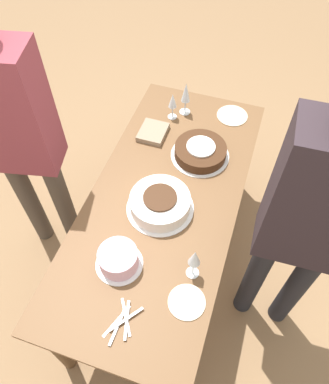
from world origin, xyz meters
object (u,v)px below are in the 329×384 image
at_px(cake_back_decorated, 118,259).
at_px(person_watching, 15,132).
at_px(cake_center_white, 160,203).
at_px(wine_glass_far, 186,94).
at_px(wine_glass_near, 173,102).
at_px(cake_front_chocolate, 200,151).
at_px(person_cutting, 312,220).
at_px(wine_glass_extra, 195,259).

height_order(cake_back_decorated, person_watching, person_watching).
relative_size(cake_center_white, person_watching, 0.21).
bearing_deg(cake_center_white, wine_glass_far, 6.79).
relative_size(cake_center_white, cake_back_decorated, 1.57).
bearing_deg(wine_glass_near, cake_front_chocolate, -136.00).
bearing_deg(wine_glass_near, cake_back_decorated, -176.17).
bearing_deg(cake_center_white, person_cutting, -95.34).
xyz_separation_m(cake_front_chocolate, wine_glass_near, (0.26, 0.25, 0.09)).
distance_m(cake_back_decorated, wine_glass_far, 1.11).
xyz_separation_m(cake_front_chocolate, person_watching, (-0.39, 0.87, 0.25)).
bearing_deg(cake_front_chocolate, wine_glass_extra, -167.55).
xyz_separation_m(cake_back_decorated, wine_glass_extra, (0.06, -0.34, 0.10)).
bearing_deg(person_watching, wine_glass_near, 33.95).
bearing_deg(wine_glass_far, wine_glass_extra, -161.61).
xyz_separation_m(wine_glass_near, person_cutting, (-0.74, -0.83, 0.20)).
distance_m(cake_front_chocolate, person_watching, 0.99).
distance_m(cake_front_chocolate, wine_glass_extra, 0.74).
distance_m(wine_glass_far, person_watching, 1.01).
xyz_separation_m(cake_center_white, cake_front_chocolate, (0.42, -0.10, -0.01)).
height_order(wine_glass_extra, person_cutting, person_cutting).
height_order(cake_front_chocolate, wine_glass_extra, wine_glass_extra).
distance_m(cake_center_white, cake_front_chocolate, 0.43).
bearing_deg(cake_front_chocolate, wine_glass_far, 29.93).
distance_m(wine_glass_near, wine_glass_extra, 1.05).
xyz_separation_m(cake_center_white, cake_back_decorated, (-0.36, 0.08, 0.00)).
relative_size(cake_front_chocolate, person_watching, 0.20).
height_order(cake_front_chocolate, person_watching, person_watching).
relative_size(cake_center_white, wine_glass_extra, 1.67).
bearing_deg(wine_glass_far, person_watching, 136.52).
bearing_deg(wine_glass_far, cake_back_decorated, -179.62).
xyz_separation_m(wine_glass_far, wine_glass_extra, (-1.04, -0.35, 0.00)).
xyz_separation_m(wine_glass_far, person_cutting, (-0.81, -0.77, 0.18)).
relative_size(cake_front_chocolate, cake_back_decorated, 1.50).
height_order(cake_back_decorated, wine_glass_extra, wine_glass_extra).
xyz_separation_m(cake_front_chocolate, wine_glass_far, (0.33, 0.19, 0.11)).
bearing_deg(wine_glass_near, cake_center_white, -167.45).
bearing_deg(cake_front_chocolate, person_cutting, -129.79).
relative_size(wine_glass_far, person_watching, 0.13).
distance_m(cake_back_decorated, person_cutting, 0.86).
distance_m(cake_center_white, wine_glass_extra, 0.41).
bearing_deg(cake_back_decorated, cake_front_chocolate, -13.11).
distance_m(cake_center_white, person_cutting, 0.74).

